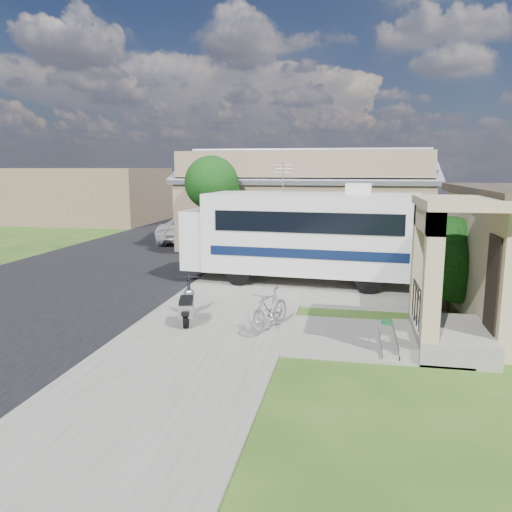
% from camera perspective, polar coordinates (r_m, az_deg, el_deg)
% --- Properties ---
extents(ground, '(120.00, 120.00, 0.00)m').
position_cam_1_polar(ground, '(13.50, 0.05, -7.34)').
color(ground, '#214211').
extents(street_slab, '(9.00, 80.00, 0.02)m').
position_cam_1_polar(street_slab, '(25.07, -12.51, 0.57)').
color(street_slab, black).
rests_on(street_slab, ground).
extents(sidewalk_slab, '(4.00, 80.00, 0.06)m').
position_cam_1_polar(sidewalk_slab, '(23.26, 2.34, 0.13)').
color(sidewalk_slab, '#626058').
rests_on(sidewalk_slab, ground).
extents(driveway_slab, '(7.00, 6.00, 0.05)m').
position_cam_1_polar(driveway_slab, '(17.64, 7.66, -3.18)').
color(driveway_slab, '#626058').
rests_on(driveway_slab, ground).
extents(walk_slab, '(4.00, 3.00, 0.05)m').
position_cam_1_polar(walk_slab, '(12.33, 13.12, -9.20)').
color(walk_slab, '#626058').
rests_on(walk_slab, ground).
extents(warehouse, '(12.50, 8.40, 5.04)m').
position_cam_1_polar(warehouse, '(26.81, 5.79, 5.62)').
color(warehouse, '#826E51').
rests_on(warehouse, ground).
extents(distant_bldg_far, '(10.00, 8.00, 4.00)m').
position_cam_1_polar(distant_bldg_far, '(39.79, -18.36, 6.61)').
color(distant_bldg_far, brown).
rests_on(distant_bldg_far, ground).
extents(distant_bldg_near, '(8.00, 7.00, 3.20)m').
position_cam_1_polar(distant_bldg_near, '(49.87, -9.52, 7.12)').
color(distant_bldg_near, '#826E51').
rests_on(distant_bldg_near, ground).
extents(street_tree_a, '(2.44, 2.40, 4.58)m').
position_cam_1_polar(street_tree_a, '(22.57, -4.83, 8.02)').
color(street_tree_a, black).
rests_on(street_tree_a, ground).
extents(street_tree_b, '(2.44, 2.40, 4.73)m').
position_cam_1_polar(street_tree_b, '(32.30, 0.07, 8.91)').
color(street_tree_b, black).
rests_on(street_tree_b, ground).
extents(street_tree_c, '(2.44, 2.40, 4.42)m').
position_cam_1_polar(street_tree_c, '(41.17, 2.49, 8.75)').
color(street_tree_c, black).
rests_on(street_tree_c, ground).
extents(motorhome, '(8.23, 3.06, 4.14)m').
position_cam_1_polar(motorhome, '(17.54, 5.37, 2.61)').
color(motorhome, silver).
rests_on(motorhome, ground).
extents(shrub, '(2.21, 2.11, 2.71)m').
position_cam_1_polar(shrub, '(15.19, 21.43, -0.69)').
color(shrub, black).
rests_on(shrub, ground).
extents(scooter, '(0.78, 1.68, 1.12)m').
position_cam_1_polar(scooter, '(13.13, -7.86, -5.67)').
color(scooter, black).
rests_on(scooter, ground).
extents(bicycle, '(1.09, 1.78, 1.03)m').
position_cam_1_polar(bicycle, '(12.42, 1.52, -6.41)').
color(bicycle, '#9A9BA1').
rests_on(bicycle, ground).
extents(pickup_truck, '(2.61, 5.50, 1.52)m').
position_cam_1_polar(pickup_truck, '(27.83, -7.29, 3.21)').
color(pickup_truck, silver).
rests_on(pickup_truck, ground).
extents(van, '(2.54, 5.83, 1.67)m').
position_cam_1_polar(van, '(33.60, -4.36, 4.55)').
color(van, silver).
rests_on(van, ground).
extents(garden_hose, '(0.40, 0.40, 0.18)m').
position_cam_1_polar(garden_hose, '(13.18, 15.00, -7.72)').
color(garden_hose, '#14672B').
rests_on(garden_hose, ground).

